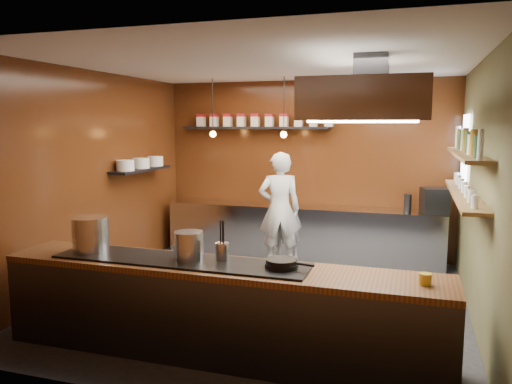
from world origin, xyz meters
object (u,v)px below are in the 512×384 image
at_px(espresso_machine, 435,200).
at_px(chef, 279,209).
at_px(extractor_hood, 370,102).
at_px(stockpot_small, 189,245).
at_px(stockpot_large, 90,234).

relative_size(espresso_machine, chef, 0.21).
bearing_deg(chef, espresso_machine, 171.79).
relative_size(extractor_hood, stockpot_small, 6.87).
bearing_deg(extractor_hood, espresso_machine, 72.58).
distance_m(extractor_hood, stockpot_large, 3.29).
bearing_deg(extractor_hood, stockpot_small, -144.72).
height_order(stockpot_large, espresso_machine, stockpot_large).
relative_size(extractor_hood, stockpot_large, 5.36).
height_order(stockpot_large, stockpot_small, stockpot_large).
distance_m(stockpot_large, stockpot_small, 1.11).
bearing_deg(stockpot_large, stockpot_small, 2.18).
relative_size(stockpot_small, espresso_machine, 0.75).
xyz_separation_m(extractor_hood, chef, (-1.55, 2.07, -1.59)).
bearing_deg(chef, stockpot_large, 50.44).
bearing_deg(extractor_hood, stockpot_large, -156.48).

